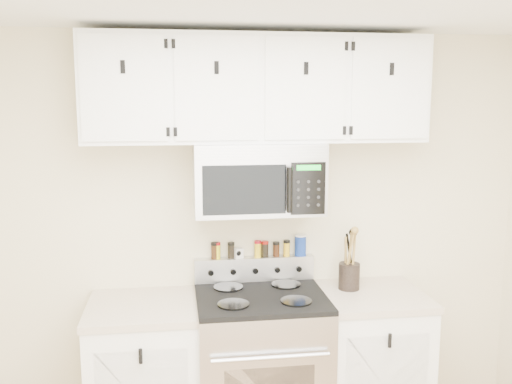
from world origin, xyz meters
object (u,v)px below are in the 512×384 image
range (261,368)px  utensil_crock (349,274)px  salt_canister (300,245)px  microwave (258,178)px

range → utensil_crock: bearing=10.8°
utensil_crock → salt_canister: (-0.27, 0.17, 0.15)m
range → salt_canister: 0.80m
utensil_crock → salt_canister: utensil_crock is taller
microwave → utensil_crock: (0.57, -0.02, -0.61)m
salt_canister → range: bearing=-136.7°
microwave → salt_canister: size_ratio=5.59×
range → salt_canister: (0.30, 0.28, 0.68)m
salt_canister → microwave: bearing=-152.5°
range → microwave: size_ratio=1.45×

